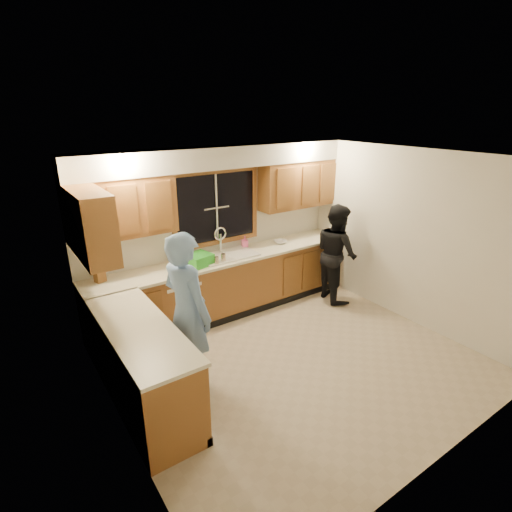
% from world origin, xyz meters
% --- Properties ---
extents(floor, '(4.20, 4.20, 0.00)m').
position_xyz_m(floor, '(0.00, 0.00, 0.00)').
color(floor, '#B9A78E').
rests_on(floor, ground).
extents(ceiling, '(4.20, 4.20, 0.00)m').
position_xyz_m(ceiling, '(0.00, 0.00, 2.50)').
color(ceiling, silver).
extents(wall_back, '(4.20, 0.00, 4.20)m').
position_xyz_m(wall_back, '(0.00, 1.90, 1.25)').
color(wall_back, silver).
rests_on(wall_back, ground).
extents(wall_left, '(0.00, 3.80, 3.80)m').
position_xyz_m(wall_left, '(-2.10, 0.00, 1.25)').
color(wall_left, silver).
rests_on(wall_left, ground).
extents(wall_right, '(0.00, 3.80, 3.80)m').
position_xyz_m(wall_right, '(2.10, 0.00, 1.25)').
color(wall_right, silver).
rests_on(wall_right, ground).
extents(base_cabinets_back, '(4.20, 0.60, 0.88)m').
position_xyz_m(base_cabinets_back, '(0.00, 1.60, 0.44)').
color(base_cabinets_back, '#945B2B').
rests_on(base_cabinets_back, ground).
extents(base_cabinets_left, '(0.60, 1.90, 0.88)m').
position_xyz_m(base_cabinets_left, '(-1.80, 0.35, 0.44)').
color(base_cabinets_left, '#945B2B').
rests_on(base_cabinets_left, ground).
extents(countertop_back, '(4.20, 0.63, 0.04)m').
position_xyz_m(countertop_back, '(0.00, 1.58, 0.90)').
color(countertop_back, '#F0E8CA').
rests_on(countertop_back, base_cabinets_back).
extents(countertop_left, '(0.63, 1.90, 0.04)m').
position_xyz_m(countertop_left, '(-1.79, 0.35, 0.90)').
color(countertop_left, '#F0E8CA').
rests_on(countertop_left, base_cabinets_left).
extents(upper_cabinets_left, '(1.35, 0.33, 0.75)m').
position_xyz_m(upper_cabinets_left, '(-1.43, 1.73, 1.83)').
color(upper_cabinets_left, '#945B2B').
rests_on(upper_cabinets_left, wall_back).
extents(upper_cabinets_right, '(1.35, 0.33, 0.75)m').
position_xyz_m(upper_cabinets_right, '(1.43, 1.73, 1.83)').
color(upper_cabinets_right, '#945B2B').
rests_on(upper_cabinets_right, wall_back).
extents(upper_cabinets_return, '(0.33, 0.90, 0.75)m').
position_xyz_m(upper_cabinets_return, '(-1.94, 1.12, 1.83)').
color(upper_cabinets_return, '#945B2B').
rests_on(upper_cabinets_return, wall_left).
extents(soffit, '(4.20, 0.35, 0.30)m').
position_xyz_m(soffit, '(0.00, 1.72, 2.35)').
color(soffit, beige).
rests_on(soffit, wall_back).
extents(window_frame, '(1.44, 0.03, 1.14)m').
position_xyz_m(window_frame, '(0.00, 1.89, 1.60)').
color(window_frame, black).
rests_on(window_frame, wall_back).
extents(sink, '(0.86, 0.52, 0.57)m').
position_xyz_m(sink, '(0.00, 1.60, 0.86)').
color(sink, white).
rests_on(sink, countertop_back).
extents(dishwasher, '(0.60, 0.56, 0.82)m').
position_xyz_m(dishwasher, '(-0.85, 1.59, 0.41)').
color(dishwasher, silver).
rests_on(dishwasher, floor).
extents(stove, '(0.58, 0.75, 0.90)m').
position_xyz_m(stove, '(-1.80, -0.22, 0.45)').
color(stove, silver).
rests_on(stove, floor).
extents(man, '(0.58, 0.75, 1.84)m').
position_xyz_m(man, '(-1.26, 0.33, 0.92)').
color(man, '#77A2E2').
rests_on(man, floor).
extents(woman, '(0.78, 0.90, 1.59)m').
position_xyz_m(woman, '(1.69, 1.02, 0.80)').
color(woman, black).
rests_on(woman, floor).
extents(knife_block, '(0.15, 0.14, 0.22)m').
position_xyz_m(knife_block, '(-1.80, 1.72, 1.03)').
color(knife_block, brown).
rests_on(knife_block, countertop_back).
extents(cutting_board, '(0.29, 0.19, 0.37)m').
position_xyz_m(cutting_board, '(-0.68, 1.82, 1.11)').
color(cutting_board, '#D5B56D').
rests_on(cutting_board, countertop_back).
extents(dish_crate, '(0.39, 0.37, 0.16)m').
position_xyz_m(dish_crate, '(-0.51, 1.53, 1.00)').
color(dish_crate, green).
rests_on(dish_crate, countertop_back).
extents(soap_bottle, '(0.11, 0.11, 0.19)m').
position_xyz_m(soap_bottle, '(0.42, 1.77, 1.02)').
color(soap_bottle, pink).
rests_on(soap_bottle, countertop_back).
extents(bowl, '(0.24, 0.24, 0.05)m').
position_xyz_m(bowl, '(1.01, 1.63, 0.94)').
color(bowl, silver).
rests_on(bowl, countertop_back).
extents(can_left, '(0.07, 0.07, 0.12)m').
position_xyz_m(can_left, '(-0.31, 1.38, 0.98)').
color(can_left, '#C7B399').
rests_on(can_left, countertop_back).
extents(can_right, '(0.07, 0.07, 0.13)m').
position_xyz_m(can_right, '(-0.18, 1.41, 0.99)').
color(can_right, '#C7B399').
rests_on(can_right, countertop_back).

